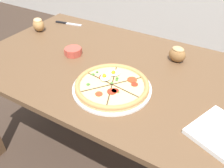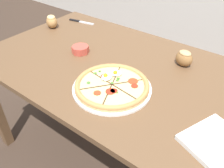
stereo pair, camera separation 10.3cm
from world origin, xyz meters
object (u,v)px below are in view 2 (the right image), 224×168
object	(u,v)px
pizza	(112,86)
knife_main	(81,22)
dining_table	(119,80)
ramekin_bowl	(80,49)
bread_piece_near	(52,21)
napkin_folded	(224,147)
bread_piece_mid	(184,58)

from	to	relation	value
pizza	knife_main	bearing A→B (deg)	143.20
dining_table	ramekin_bowl	bearing A→B (deg)	-177.57
pizza	bread_piece_near	size ratio (longest dim) A/B	3.06
dining_table	napkin_folded	bearing A→B (deg)	-19.79
pizza	bread_piece_near	world-z (taller)	bread_piece_near
napkin_folded	knife_main	xyz separation A→B (m)	(-1.20, 0.55, -0.01)
bread_piece_mid	knife_main	xyz separation A→B (m)	(-0.86, 0.10, -0.04)
pizza	bread_piece_near	distance (m)	0.83
napkin_folded	bread_piece_near	world-z (taller)	bread_piece_near
bread_piece_near	napkin_folded	bearing A→B (deg)	-15.27
bread_piece_near	bread_piece_mid	xyz separation A→B (m)	(0.95, 0.09, -0.00)
dining_table	bread_piece_mid	distance (m)	0.37
ramekin_bowl	dining_table	bearing A→B (deg)	2.43
bread_piece_near	knife_main	distance (m)	0.22
pizza	ramekin_bowl	size ratio (longest dim) A/B	3.63
pizza	ramekin_bowl	bearing A→B (deg)	155.22
napkin_folded	ramekin_bowl	bearing A→B (deg)	166.70
bread_piece_near	bread_piece_mid	size ratio (longest dim) A/B	1.10
pizza	bread_piece_mid	xyz separation A→B (m)	(0.18, 0.40, 0.03)
napkin_folded	knife_main	size ratio (longest dim) A/B	1.54
ramekin_bowl	bread_piece_near	size ratio (longest dim) A/B	0.84
dining_table	knife_main	xyz separation A→B (m)	(-0.59, 0.33, 0.09)
napkin_folded	bread_piece_near	bearing A→B (deg)	164.73
bread_piece_near	knife_main	size ratio (longest dim) A/B	0.59
bread_piece_mid	pizza	bearing A→B (deg)	-114.02
ramekin_bowl	bread_piece_near	bearing A→B (deg)	160.61
knife_main	pizza	bearing A→B (deg)	-47.91
dining_table	ramekin_bowl	xyz separation A→B (m)	(-0.27, -0.01, 0.11)
ramekin_bowl	bread_piece_mid	world-z (taller)	bread_piece_mid
bread_piece_mid	bread_piece_near	bearing A→B (deg)	-174.53
bread_piece_mid	knife_main	distance (m)	0.86
dining_table	napkin_folded	distance (m)	0.66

